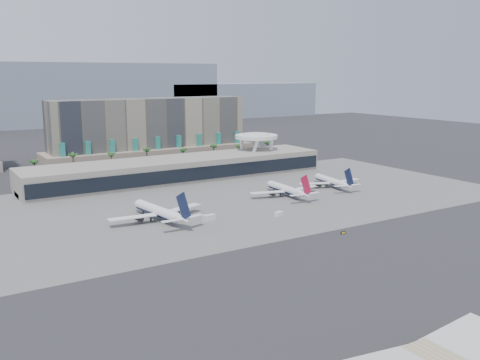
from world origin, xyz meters
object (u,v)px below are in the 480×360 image
airliner_centre (286,189)px  service_vehicle_a (209,218)px  taxiway_sign (343,233)px  airliner_left (159,211)px  airliner_right (332,181)px  service_vehicle_b (279,214)px

airliner_centre → service_vehicle_a: airliner_centre is taller
airliner_centre → taxiway_sign: size_ratio=17.38×
airliner_left → taxiway_sign: airliner_left is taller
airliner_centre → airliner_right: size_ratio=1.04×
airliner_right → taxiway_sign: airliner_right is taller
airliner_centre → service_vehicle_a: size_ratio=7.64×
airliner_centre → airliner_right: bearing=10.3°
airliner_right → service_vehicle_b: size_ratio=10.30×
service_vehicle_b → taxiway_sign: size_ratio=1.62×
service_vehicle_a → service_vehicle_b: 29.37m
airliner_centre → service_vehicle_b: bearing=-128.1°
airliner_left → airliner_centre: 69.84m
service_vehicle_a → taxiway_sign: bearing=-56.9°
airliner_right → taxiway_sign: size_ratio=16.67×
airliner_centre → service_vehicle_a: bearing=-156.9°
airliner_left → airliner_centre: (69.33, 8.34, -0.43)m
airliner_centre → taxiway_sign: (-19.28, -60.89, -2.83)m
airliner_left → taxiway_sign: bearing=-53.8°
airliner_right → service_vehicle_a: bearing=-155.7°
service_vehicle_a → taxiway_sign: (33.27, -41.75, -0.73)m
airliner_centre → taxiway_sign: 63.93m
airliner_left → service_vehicle_a: airliner_left is taller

